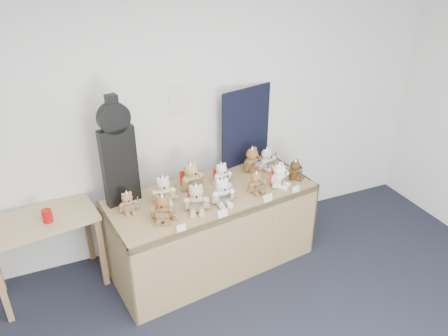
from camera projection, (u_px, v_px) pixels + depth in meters
name	position (u px, v px, depth m)	size (l,w,h in m)	color
room_shell	(180.00, 100.00, 4.05)	(6.00, 6.00, 6.00)	silver
display_table	(216.00, 213.00, 4.04)	(2.01, 1.05, 0.80)	olive
side_table	(43.00, 231.00, 3.78)	(0.98, 0.65, 0.76)	tan
guitar_case	(118.00, 153.00, 3.66)	(0.31, 0.15, 0.99)	black
navy_board	(246.00, 127.00, 4.37)	(0.60, 0.02, 0.80)	black
red_cup	(47.00, 216.00, 3.65)	(0.08, 0.08, 0.11)	#AB0D0B
teddy_front_far_left	(163.00, 209.00, 3.59)	(0.22, 0.22, 0.28)	brown
teddy_front_left	(196.00, 199.00, 3.71)	(0.24, 0.22, 0.29)	tan
teddy_front_centre	(222.00, 192.00, 3.81)	(0.23, 0.18, 0.29)	silver
teddy_front_right	(256.00, 183.00, 3.99)	(0.19, 0.16, 0.23)	olive
teddy_front_far_right	(280.00, 176.00, 4.08)	(0.23, 0.22, 0.27)	white
teddy_front_end	(295.00, 170.00, 4.22)	(0.18, 0.18, 0.22)	#4E351A
teddy_back_left	(163.00, 190.00, 3.84)	(0.24, 0.20, 0.29)	beige
teddy_back_centre_left	(191.00, 177.00, 4.03)	(0.26, 0.24, 0.31)	tan
teddy_back_centre_right	(222.00, 175.00, 4.12)	(0.21, 0.18, 0.25)	white
teddy_back_right	(252.00, 161.00, 4.35)	(0.24, 0.22, 0.29)	brown
teddy_back_end	(267.00, 160.00, 4.39)	(0.21, 0.20, 0.26)	silver
teddy_back_far_left	(128.00, 203.00, 3.71)	(0.18, 0.15, 0.22)	#986947
entry_card_a	(181.00, 228.00, 3.49)	(0.08, 0.00, 0.06)	silver
entry_card_b	(223.00, 213.00, 3.66)	(0.10, 0.00, 0.07)	silver
entry_card_c	(268.00, 198.00, 3.87)	(0.09, 0.00, 0.07)	silver
entry_card_d	(296.00, 189.00, 4.02)	(0.08, 0.00, 0.06)	silver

